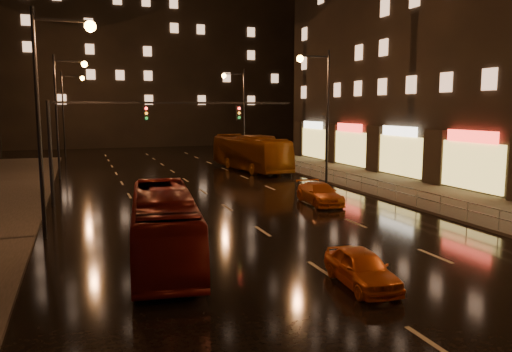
# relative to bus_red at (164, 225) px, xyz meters

# --- Properties ---
(ground) EXTENTS (140.00, 140.00, 0.00)m
(ground) POSITION_rel_bus_red_xyz_m (5.09, 12.90, -1.34)
(ground) COLOR black
(ground) RESTS_ON ground
(sidewalk_right) EXTENTS (7.00, 70.00, 0.15)m
(sidewalk_right) POSITION_rel_bus_red_xyz_m (18.59, 7.90, -1.27)
(sidewalk_right) COLOR #38332D
(sidewalk_right) RESTS_ON ground
(building_distant) EXTENTS (44.00, 16.00, 36.00)m
(building_distant) POSITION_rel_bus_red_xyz_m (9.09, 64.90, 16.66)
(building_distant) COLOR black
(building_distant) RESTS_ON ground
(traffic_signal) EXTENTS (15.31, 0.32, 6.20)m
(traffic_signal) POSITION_rel_bus_red_xyz_m (0.03, 12.90, 3.39)
(traffic_signal) COLOR black
(traffic_signal) RESTS_ON ground
(railing_right) EXTENTS (0.05, 56.00, 1.00)m
(railing_right) POSITION_rel_bus_red_xyz_m (15.29, 10.90, -0.45)
(railing_right) COLOR #99999E
(railing_right) RESTS_ON sidewalk_right
(bus_red) EXTENTS (3.39, 9.84, 2.69)m
(bus_red) POSITION_rel_bus_red_xyz_m (0.00, 0.00, 0.00)
(bus_red) COLOR #5D100D
(bus_red) RESTS_ON ground
(bus_curb) EXTENTS (4.13, 12.07, 3.29)m
(bus_curb) POSITION_rel_bus_red_xyz_m (12.07, 25.14, 0.30)
(bus_curb) COLOR #88440D
(bus_curb) RESTS_ON ground
(taxi_near) EXTENTS (1.74, 3.68, 1.22)m
(taxi_near) POSITION_rel_bus_red_xyz_m (5.59, -5.02, -0.73)
(taxi_near) COLOR orange
(taxi_near) RESTS_ON ground
(taxi_far) EXTENTS (2.04, 4.46, 1.26)m
(taxi_far) POSITION_rel_bus_red_xyz_m (10.72, 8.15, -0.71)
(taxi_far) COLOR #CE5D13
(taxi_far) RESTS_ON ground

